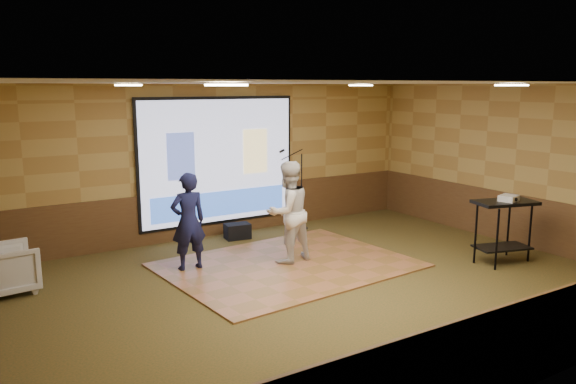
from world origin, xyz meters
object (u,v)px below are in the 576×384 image
player_right (288,212)px  projector (509,198)px  dance_floor (288,265)px  player_left (188,221)px  banquet_chair (7,269)px  av_table (504,218)px  mic_stand (299,206)px  duffel_bag (237,231)px  projector_screen (219,162)px

player_right → projector: bearing=140.8°
dance_floor → player_left: 1.81m
dance_floor → banquet_chair: size_ratio=4.94×
projector → av_table: bearing=104.4°
dance_floor → banquet_chair: (-4.10, 1.10, 0.35)m
dance_floor → mic_stand: 2.52m
dance_floor → player_left: bearing=155.9°
av_table → projector: 0.35m
av_table → player_right: bearing=148.5°
player_right → duffel_bag: (-0.03, 1.83, -0.73)m
projector_screen → player_right: 2.36m
projector → mic_stand: size_ratio=0.18×
projector → duffel_bag: bearing=115.2°
dance_floor → av_table: av_table is taller
player_right → banquet_chair: size_ratio=2.17×
duffel_bag → projector_screen: bearing=109.5°
player_right → projector: 3.69m
player_left → banquet_chair: bearing=-8.3°
dance_floor → projector: 3.85m
projector → player_left: bearing=137.6°
projector_screen → player_right: (0.19, -2.27, -0.59)m
projector_screen → projector: 5.37m
banquet_chair → av_table: bearing=-116.8°
player_left → mic_stand: 3.27m
av_table → projector: size_ratio=3.52×
duffel_bag → dance_floor: bearing=-91.8°
projector_screen → player_right: size_ratio=1.94×
dance_floor → duffel_bag: bearing=88.2°
mic_stand → av_table: bearing=-54.9°
av_table → banquet_chair: av_table is taller
mic_stand → banquet_chair: 5.67m
player_left → duffel_bag: player_left is taller
player_right → av_table: size_ratio=1.60×
duffel_bag → banquet_chair: bearing=-168.2°
player_left → projector: player_left is taller
duffel_bag → mic_stand: bearing=-0.5°
player_right → mic_stand: (1.41, 1.82, -0.39)m
dance_floor → projector: bearing=-29.3°
mic_stand → duffel_bag: (-1.44, 0.01, -0.34)m
projector → duffel_bag: size_ratio=0.63×
banquet_chair → duffel_bag: (4.16, 0.87, -0.21)m
player_right → duffel_bag: size_ratio=3.56×
projector_screen → player_left: bearing=-128.2°
projector_screen → av_table: bearing=-51.8°
player_left → banquet_chair: (-2.62, 0.44, -0.46)m
player_right → av_table: (3.10, -1.90, -0.12)m
dance_floor → player_right: player_right is taller
projector_screen → dance_floor: size_ratio=0.85×
banquet_chair → player_right: bearing=-108.2°
av_table → banquet_chair: (-7.29, 2.86, -0.41)m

